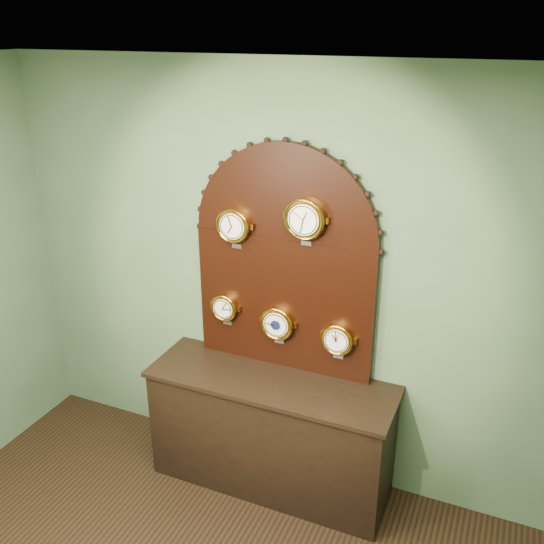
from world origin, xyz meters
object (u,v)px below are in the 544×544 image
at_px(display_board, 285,254).
at_px(roman_clock, 234,225).
at_px(hygrometer, 225,307).
at_px(tide_clock, 338,339).
at_px(shop_counter, 271,434).
at_px(arabic_clock, 305,219).
at_px(barometer, 277,323).

height_order(display_board, roman_clock, display_board).
relative_size(hygrometer, tide_clock, 0.93).
distance_m(display_board, hygrometer, 0.59).
height_order(shop_counter, display_board, display_board).
height_order(hygrometer, tide_clock, hygrometer).
xyz_separation_m(arabic_clock, hygrometer, (-0.56, 0.00, -0.69)).
distance_m(shop_counter, barometer, 0.78).
relative_size(display_board, hygrometer, 6.34).
height_order(shop_counter, hygrometer, hygrometer).
height_order(hygrometer, barometer, hygrometer).
height_order(arabic_clock, hygrometer, arabic_clock).
bearing_deg(arabic_clock, shop_counter, -135.45).
height_order(arabic_clock, barometer, arabic_clock).
xyz_separation_m(display_board, hygrometer, (-0.40, -0.07, -0.42)).
bearing_deg(hygrometer, roman_clock, -0.68).
bearing_deg(display_board, barometer, -105.84).
bearing_deg(roman_clock, tide_clock, 0.04).
distance_m(hygrometer, tide_clock, 0.80).
distance_m(arabic_clock, barometer, 0.75).
height_order(arabic_clock, tide_clock, arabic_clock).
distance_m(shop_counter, tide_clock, 0.85).
height_order(display_board, barometer, display_board).
height_order(shop_counter, arabic_clock, arabic_clock).
bearing_deg(shop_counter, display_board, 90.00).
xyz_separation_m(roman_clock, barometer, (0.30, -0.00, -0.63)).
bearing_deg(display_board, shop_counter, -90.00).
height_order(roman_clock, tide_clock, roman_clock).
xyz_separation_m(display_board, roman_clock, (-0.32, -0.07, 0.17)).
bearing_deg(barometer, hygrometer, 179.82).
relative_size(arabic_clock, hygrometer, 1.28).
relative_size(display_board, arabic_clock, 4.96).
bearing_deg(arabic_clock, barometer, 179.81).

